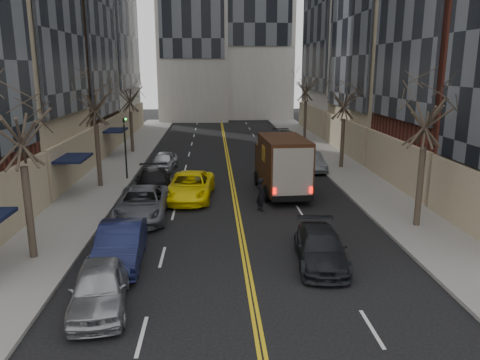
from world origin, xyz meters
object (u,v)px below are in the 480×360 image
object	(u,v)px
observer_sedan	(321,248)
pedestrian	(261,195)
ups_truck	(282,165)
taxi	(190,186)

from	to	relation	value
observer_sedan	pedestrian	xyz separation A→B (m)	(-1.69, 7.33, 0.26)
observer_sedan	pedestrian	size ratio (longest dim) A/B	2.59
ups_truck	pedestrian	xyz separation A→B (m)	(-1.69, -3.59, -0.90)
taxi	ups_truck	bearing A→B (deg)	14.04
observer_sedan	pedestrian	world-z (taller)	pedestrian
observer_sedan	taxi	world-z (taller)	taxi
ups_truck	pedestrian	world-z (taller)	ups_truck
ups_truck	taxi	bearing A→B (deg)	-173.89
ups_truck	taxi	world-z (taller)	ups_truck
observer_sedan	taxi	bearing A→B (deg)	125.33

